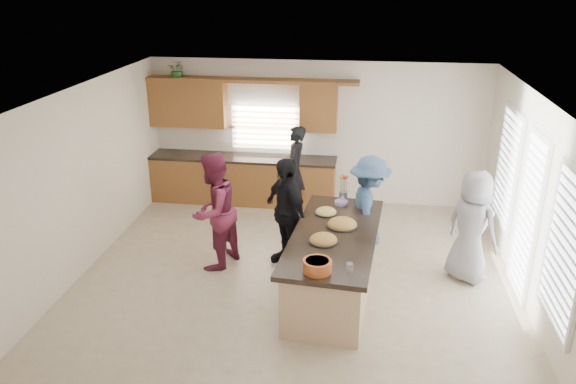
# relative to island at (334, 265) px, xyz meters

# --- Properties ---
(floor) EXTENTS (6.50, 6.50, 0.00)m
(floor) POSITION_rel_island_xyz_m (-0.60, 0.53, -0.45)
(floor) COLOR beige
(floor) RESTS_ON ground
(room_shell) EXTENTS (6.52, 6.02, 2.81)m
(room_shell) POSITION_rel_island_xyz_m (-0.60, 0.53, 1.45)
(room_shell) COLOR silver
(room_shell) RESTS_ON ground
(back_cabinetry) EXTENTS (4.08, 0.66, 2.46)m
(back_cabinetry) POSITION_rel_island_xyz_m (-2.06, 3.27, 0.46)
(back_cabinetry) COLOR brown
(back_cabinetry) RESTS_ON ground
(right_wall_glazing) EXTENTS (0.06, 4.00, 2.25)m
(right_wall_glazing) POSITION_rel_island_xyz_m (2.62, 0.40, 0.89)
(right_wall_glazing) COLOR white
(right_wall_glazing) RESTS_ON ground
(island) EXTENTS (1.37, 2.79, 0.95)m
(island) POSITION_rel_island_xyz_m (0.00, 0.00, 0.00)
(island) COLOR tan
(island) RESTS_ON ground
(platter_front) EXTENTS (0.41, 0.41, 0.17)m
(platter_front) POSITION_rel_island_xyz_m (-0.13, -0.28, 0.52)
(platter_front) COLOR black
(platter_front) RESTS_ON island
(platter_mid) EXTENTS (0.46, 0.46, 0.19)m
(platter_mid) POSITION_rel_island_xyz_m (0.09, 0.25, 0.53)
(platter_mid) COLOR black
(platter_mid) RESTS_ON island
(platter_back) EXTENTS (0.34, 0.34, 0.14)m
(platter_back) POSITION_rel_island_xyz_m (-0.17, 0.66, 0.52)
(platter_back) COLOR black
(platter_back) RESTS_ON island
(salad_bowl) EXTENTS (0.35, 0.35, 0.15)m
(salad_bowl) POSITION_rel_island_xyz_m (-0.15, -1.09, 0.58)
(salad_bowl) COLOR #BB5522
(salad_bowl) RESTS_ON island
(clear_cup) EXTENTS (0.09, 0.09, 0.11)m
(clear_cup) POSITION_rel_island_xyz_m (0.24, -1.04, 0.55)
(clear_cup) COLOR white
(clear_cup) RESTS_ON island
(plate_stack) EXTENTS (0.21, 0.21, 0.05)m
(plate_stack) POSITION_rel_island_xyz_m (0.03, 1.08, 0.52)
(plate_stack) COLOR #AB8AC8
(plate_stack) RESTS_ON island
(flower_vase) EXTENTS (0.14, 0.14, 0.44)m
(flower_vase) POSITION_rel_island_xyz_m (0.05, 1.19, 0.72)
(flower_vase) COLOR silver
(flower_vase) RESTS_ON island
(potted_plant) EXTENTS (0.38, 0.34, 0.37)m
(potted_plant) POSITION_rel_island_xyz_m (-3.26, 3.35, 2.13)
(potted_plant) COLOR #377C31
(potted_plant) RESTS_ON back_cabinetry
(woman_left_back) EXTENTS (0.44, 0.63, 1.66)m
(woman_left_back) POSITION_rel_island_xyz_m (-0.94, 2.99, 0.38)
(woman_left_back) COLOR black
(woman_left_back) RESTS_ON ground
(woman_left_mid) EXTENTS (0.98, 1.09, 1.84)m
(woman_left_mid) POSITION_rel_island_xyz_m (-1.88, 0.58, 0.47)
(woman_left_mid) COLOR maroon
(woman_left_mid) RESTS_ON ground
(woman_left_front) EXTENTS (0.99, 1.06, 1.75)m
(woman_left_front) POSITION_rel_island_xyz_m (-0.81, 0.82, 0.42)
(woman_left_front) COLOR black
(woman_left_front) RESTS_ON ground
(woman_right_back) EXTENTS (0.83, 1.22, 1.74)m
(woman_right_back) POSITION_rel_island_xyz_m (0.46, 1.08, 0.42)
(woman_right_back) COLOR #365276
(woman_right_back) RESTS_ON ground
(woman_right_front) EXTENTS (0.98, 0.98, 1.72)m
(woman_right_front) POSITION_rel_island_xyz_m (1.96, 0.69, 0.41)
(woman_right_front) COLOR gray
(woman_right_front) RESTS_ON ground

